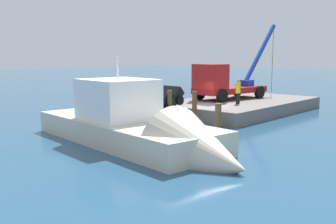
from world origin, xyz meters
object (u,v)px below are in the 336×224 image
(crane_truck, at_px, (224,82))
(dock_worker, at_px, (238,91))
(salvaged_car, at_px, (155,112))
(moored_yacht, at_px, (150,139))

(crane_truck, xyz_separation_m, dock_worker, (1.70, 2.36, -0.49))
(salvaged_car, xyz_separation_m, moored_yacht, (6.22, 5.60, -0.09))
(dock_worker, height_order, salvaged_car, dock_worker)
(moored_yacht, bearing_deg, dock_worker, -167.98)
(dock_worker, relative_size, salvaged_car, 0.45)
(moored_yacht, bearing_deg, crane_truck, -160.08)
(salvaged_car, height_order, moored_yacht, moored_yacht)
(salvaged_car, distance_m, moored_yacht, 8.37)
(dock_worker, distance_m, salvaged_car, 6.38)
(crane_truck, distance_m, dock_worker, 2.95)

